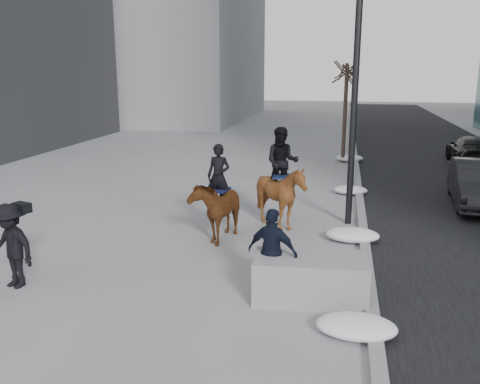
% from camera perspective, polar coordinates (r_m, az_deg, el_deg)
% --- Properties ---
extents(ground, '(120.00, 120.00, 0.00)m').
position_cam_1_polar(ground, '(11.39, -1.21, -8.77)').
color(ground, gray).
rests_on(ground, ground).
extents(road, '(8.00, 90.00, 0.01)m').
position_cam_1_polar(road, '(21.25, 23.87, 0.74)').
color(road, black).
rests_on(road, ground).
extents(curb, '(0.25, 90.00, 0.12)m').
position_cam_1_polar(curb, '(20.73, 13.05, 1.43)').
color(curb, gray).
rests_on(curb, ground).
extents(planter, '(2.22, 1.23, 0.86)m').
position_cam_1_polar(planter, '(9.99, 7.82, -9.59)').
color(planter, gray).
rests_on(planter, ground).
extents(car_near, '(1.93, 4.53, 1.45)m').
position_cam_1_polar(car_near, '(18.10, 25.27, 0.84)').
color(car_near, black).
rests_on(car_near, ground).
extents(car_far, '(2.20, 4.81, 1.36)m').
position_cam_1_polar(car_far, '(25.50, 24.71, 4.21)').
color(car_far, black).
rests_on(car_far, ground).
extents(tree_near, '(1.20, 1.20, 5.02)m').
position_cam_1_polar(tree_near, '(24.31, 11.72, 9.11)').
color(tree_near, '#372720').
rests_on(tree_near, ground).
extents(tree_far, '(1.20, 1.20, 5.13)m').
position_cam_1_polar(tree_far, '(29.12, 11.73, 9.95)').
color(tree_far, '#3A2D22').
rests_on(tree_far, ground).
extents(mounted_left, '(1.17, 2.03, 2.47)m').
position_cam_1_polar(mounted_left, '(13.23, -2.52, -1.34)').
color(mounted_left, '#47200E').
rests_on(mounted_left, ground).
extents(mounted_right, '(1.57, 1.75, 2.81)m').
position_cam_1_polar(mounted_right, '(14.06, 4.63, 0.40)').
color(mounted_right, '#4A290E').
rests_on(mounted_right, ground).
extents(feeder, '(1.10, 0.98, 1.75)m').
position_cam_1_polar(feeder, '(9.95, 3.67, -6.80)').
color(feeder, black).
rests_on(feeder, ground).
extents(camera_crew, '(1.27, 0.95, 1.75)m').
position_cam_1_polar(camera_crew, '(11.26, -24.28, -5.50)').
color(camera_crew, black).
rests_on(camera_crew, ground).
extents(lamppost, '(0.25, 2.10, 9.09)m').
position_cam_1_polar(lamppost, '(14.56, 13.03, 15.91)').
color(lamppost, black).
rests_on(lamppost, ground).
extents(snow_piles, '(1.37, 17.41, 0.35)m').
position_cam_1_polar(snow_piles, '(16.04, 12.39, -1.73)').
color(snow_piles, white).
rests_on(snow_piles, ground).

